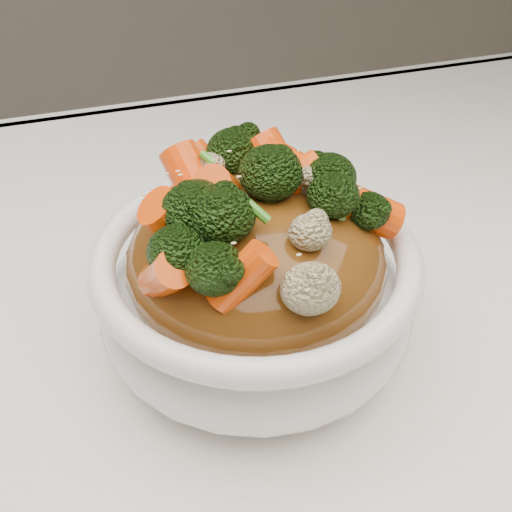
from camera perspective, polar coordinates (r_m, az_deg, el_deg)
name	(u,v)px	position (r m, az deg, el deg)	size (l,w,h in m)	color
tablecloth	(180,382)	(0.42, -7.29, -11.82)	(1.20, 0.80, 0.04)	white
bowl	(256,292)	(0.39, 0.00, -3.48)	(0.20, 0.20, 0.08)	white
sauce_base	(256,260)	(0.37, 0.00, -0.34)	(0.16, 0.16, 0.09)	#5C330F
carrots	(256,179)	(0.34, 0.00, 7.35)	(0.16, 0.16, 0.05)	#FC4D08
broccoli	(256,180)	(0.34, 0.00, 7.22)	(0.16, 0.16, 0.04)	black
cauliflower	(256,183)	(0.34, 0.00, 6.95)	(0.16, 0.16, 0.03)	#C2B484
scallions	(256,177)	(0.34, 0.00, 7.49)	(0.12, 0.12, 0.02)	#398C20
sesame_seeds	(256,177)	(0.34, 0.00, 7.49)	(0.15, 0.15, 0.01)	beige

